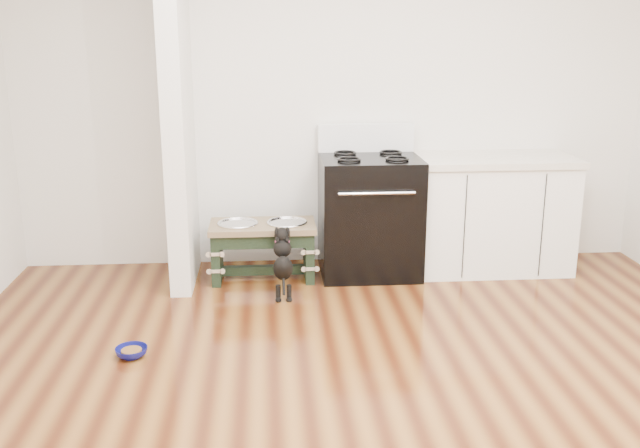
{
  "coord_description": "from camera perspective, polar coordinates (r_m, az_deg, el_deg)",
  "views": [
    {
      "loc": [
        -0.54,
        -3.16,
        1.88
      ],
      "look_at": [
        -0.17,
        1.73,
        0.52
      ],
      "focal_mm": 40.0,
      "sensor_mm": 36.0,
      "label": 1
    }
  ],
  "objects": [
    {
      "name": "oven_range",
      "position": [
        5.56,
        3.97,
        0.85
      ],
      "size": [
        0.76,
        0.69,
        1.14
      ],
      "color": "black",
      "rests_on": "ground"
    },
    {
      "name": "dog_feeder",
      "position": [
        5.45,
        -4.6,
        -1.26
      ],
      "size": [
        0.8,
        0.43,
        0.46
      ],
      "color": "black",
      "rests_on": "ground"
    },
    {
      "name": "floor_bowl",
      "position": [
        4.4,
        -14.84,
        -9.88
      ],
      "size": [
        0.22,
        0.22,
        0.06
      ],
      "rotation": [
        0.0,
        0.0,
        -0.22
      ],
      "color": "#0D0F5D",
      "rests_on": "ground"
    },
    {
      "name": "cabinet_run",
      "position": [
        5.8,
        13.56,
        0.82
      ],
      "size": [
        1.24,
        0.64,
        0.91
      ],
      "color": "white",
      "rests_on": "ground"
    },
    {
      "name": "puppy",
      "position": [
        5.11,
        -2.99,
        -2.9
      ],
      "size": [
        0.14,
        0.41,
        0.49
      ],
      "color": "black",
      "rests_on": "ground"
    },
    {
      "name": "ground",
      "position": [
        3.72,
        4.78,
        -14.93
      ],
      "size": [
        5.0,
        5.0,
        0.0
      ],
      "primitive_type": "plane",
      "color": "#401A0B",
      "rests_on": "ground"
    },
    {
      "name": "room_shell",
      "position": [
        3.22,
        5.44,
        10.82
      ],
      "size": [
        5.0,
        5.0,
        5.0
      ],
      "color": "silver",
      "rests_on": "ground"
    },
    {
      "name": "partition_wall",
      "position": [
        5.32,
        -11.33,
        9.5
      ],
      "size": [
        0.15,
        0.8,
        2.7
      ],
      "primitive_type": "cube",
      "color": "silver",
      "rests_on": "ground"
    }
  ]
}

